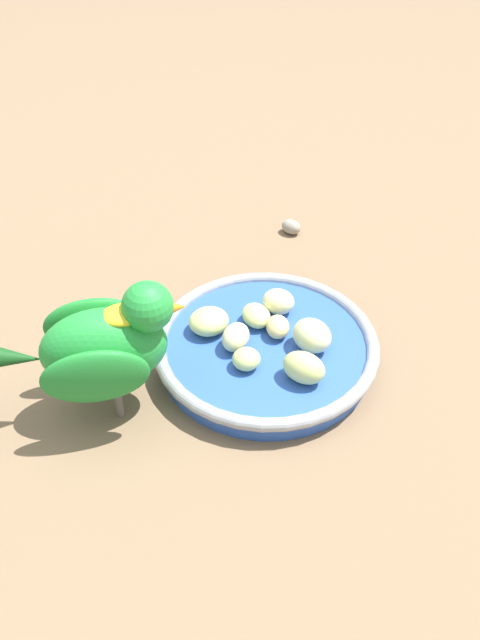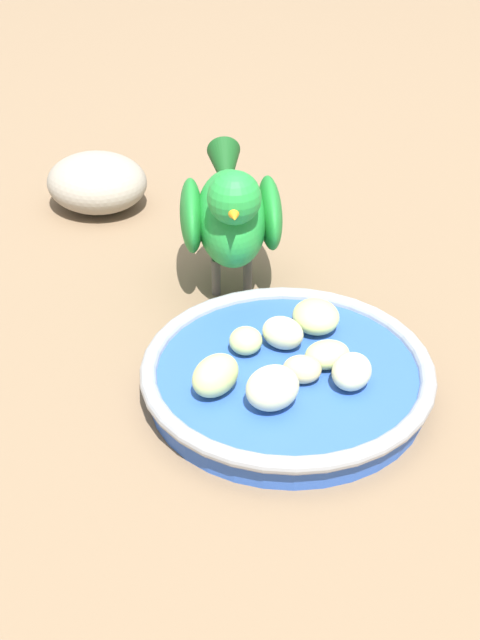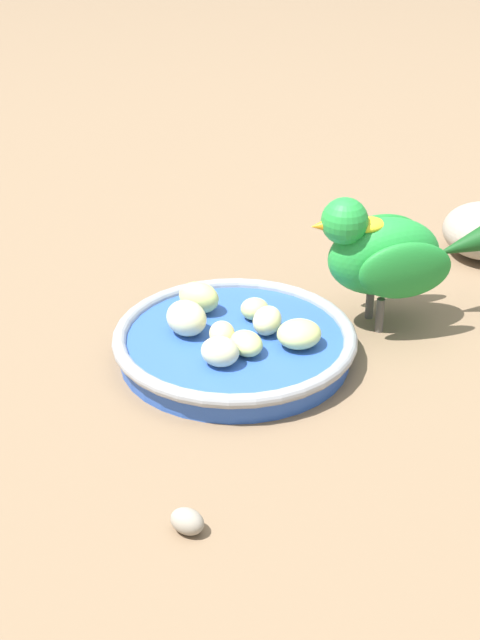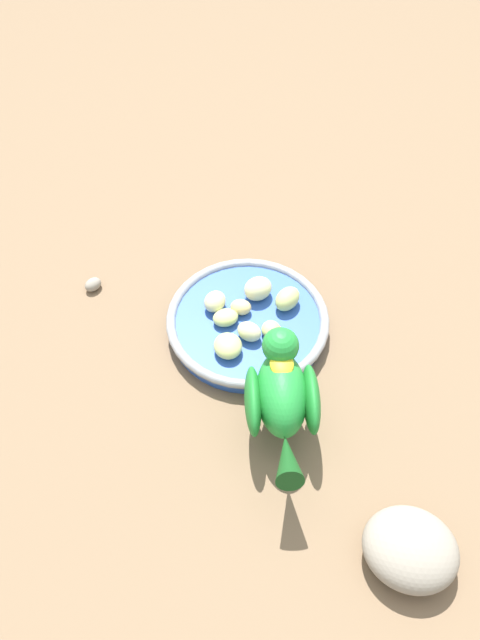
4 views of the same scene
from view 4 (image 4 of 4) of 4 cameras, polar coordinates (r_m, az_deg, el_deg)
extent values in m
plane|color=#7A6047|center=(0.88, 0.14, -1.53)|extent=(4.00, 4.00, 0.00)
cylinder|color=#2D56B7|center=(0.88, 0.64, -0.39)|extent=(0.20, 0.20, 0.02)
torus|color=#93969B|center=(0.87, 0.65, 0.04)|extent=(0.21, 0.21, 0.01)
ellipsoid|color=#E5C67F|center=(0.87, 0.07, 1.08)|extent=(0.03, 0.03, 0.02)
ellipsoid|color=#C6D17A|center=(0.83, -1.02, -2.17)|extent=(0.04, 0.05, 0.02)
ellipsoid|color=beige|center=(0.84, 0.78, -0.97)|extent=(0.04, 0.04, 0.02)
ellipsoid|color=beige|center=(0.87, -2.11, 1.55)|extent=(0.04, 0.04, 0.02)
ellipsoid|color=#C6D17A|center=(0.87, 3.92, 1.83)|extent=(0.04, 0.04, 0.03)
ellipsoid|color=#C6D17A|center=(0.85, 2.59, -0.79)|extent=(0.03, 0.03, 0.02)
ellipsoid|color=#C6D17A|center=(0.86, -1.22, 0.20)|extent=(0.04, 0.03, 0.02)
ellipsoid|color=beige|center=(0.88, 1.51, 2.63)|extent=(0.04, 0.03, 0.03)
cylinder|color=#59544C|center=(0.80, 2.34, -7.91)|extent=(0.01, 0.01, 0.03)
cylinder|color=#59544C|center=(0.80, 4.22, -7.83)|extent=(0.01, 0.01, 0.03)
ellipsoid|color=green|center=(0.75, 3.48, -6.19)|extent=(0.10, 0.12, 0.07)
ellipsoid|color=#1E7F2D|center=(0.74, 1.08, -6.76)|extent=(0.06, 0.08, 0.05)
ellipsoid|color=#1E7F2D|center=(0.75, 5.95, -6.57)|extent=(0.06, 0.08, 0.05)
cone|color=#144719|center=(0.71, 3.98, -11.40)|extent=(0.06, 0.07, 0.04)
sphere|color=green|center=(0.74, 3.40, -2.15)|extent=(0.06, 0.06, 0.04)
cone|color=orange|center=(0.76, 3.28, -1.09)|extent=(0.02, 0.02, 0.01)
ellipsoid|color=yellow|center=(0.73, 3.50, -3.68)|extent=(0.04, 0.04, 0.01)
ellipsoid|color=gray|center=(0.74, 14.02, -18.05)|extent=(0.13, 0.13, 0.05)
ellipsoid|color=gray|center=(0.94, -12.16, 2.91)|extent=(0.03, 0.02, 0.02)
camera|label=1|loc=(0.68, 40.16, 14.77)|focal=35.28mm
camera|label=2|loc=(1.10, 3.98, 36.67)|focal=52.51mm
camera|label=3|loc=(0.98, -46.42, 20.53)|focal=52.59mm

